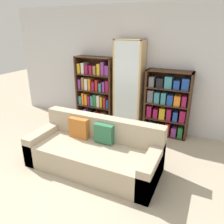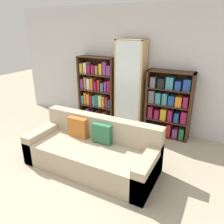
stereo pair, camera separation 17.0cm
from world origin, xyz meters
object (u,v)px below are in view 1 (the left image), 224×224
(bookshelf_right, at_px, (167,105))
(wine_bottle, at_px, (133,140))
(display_cabinet, at_px, (129,86))
(bookshelf_left, at_px, (95,92))
(couch, at_px, (94,152))

(bookshelf_right, distance_m, wine_bottle, 1.09)
(display_cabinet, bearing_deg, bookshelf_left, 178.88)
(display_cabinet, relative_size, bookshelf_right, 1.41)
(display_cabinet, distance_m, bookshelf_right, 0.93)
(couch, distance_m, bookshelf_right, 1.95)
(bookshelf_left, relative_size, display_cabinet, 0.80)
(couch, xyz_separation_m, display_cabinet, (-0.06, 1.71, 0.73))
(couch, bearing_deg, bookshelf_left, 118.45)
(wine_bottle, bearing_deg, couch, -112.17)
(couch, distance_m, wine_bottle, 0.96)
(display_cabinet, bearing_deg, wine_bottle, -62.97)
(display_cabinet, height_order, bookshelf_right, display_cabinet)
(bookshelf_left, height_order, display_cabinet, display_cabinet)
(wine_bottle, bearing_deg, bookshelf_left, 146.96)
(couch, xyz_separation_m, wine_bottle, (0.36, 0.88, -0.12))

